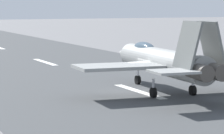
# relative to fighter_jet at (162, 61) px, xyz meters

# --- Properties ---
(ground_plane) EXTENTS (400.00, 400.00, 0.00)m
(ground_plane) POSITION_rel_fighter_jet_xyz_m (1.36, 1.35, -2.46)
(ground_plane) COLOR slate
(runway_strip) EXTENTS (240.00, 26.00, 0.02)m
(runway_strip) POSITION_rel_fighter_jet_xyz_m (1.34, 1.35, -2.45)
(runway_strip) COLOR #404344
(runway_strip) RESTS_ON ground
(fighter_jet) EXTENTS (17.66, 14.37, 5.67)m
(fighter_jet) POSITION_rel_fighter_jet_xyz_m (0.00, 0.00, 0.00)
(fighter_jet) COLOR gray
(fighter_jet) RESTS_ON ground
(crew_person) EXTENTS (0.41, 0.67, 1.60)m
(crew_person) POSITION_rel_fighter_jet_xyz_m (14.05, -11.44, -1.67)
(crew_person) COLOR #1E2338
(crew_person) RESTS_ON ground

